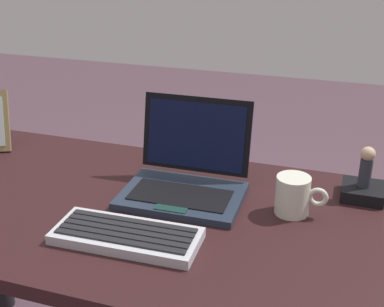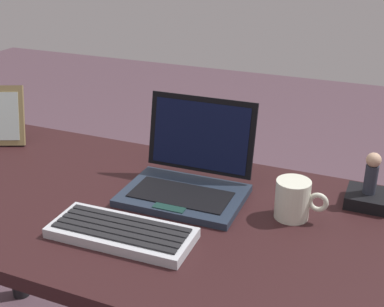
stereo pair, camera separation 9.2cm
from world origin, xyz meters
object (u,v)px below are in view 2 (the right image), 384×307
(laptop_front, at_px, (189,176))
(external_keyboard, at_px, (122,232))
(photo_frame, at_px, (1,116))
(figurine, at_px, (372,172))
(figurine_stand, at_px, (368,198))
(coffee_mug, at_px, (293,199))

(laptop_front, bearing_deg, external_keyboard, -101.71)
(laptop_front, relative_size, photo_frame, 1.67)
(external_keyboard, xyz_separation_m, figurine, (0.49, 0.37, 0.08))
(photo_frame, xyz_separation_m, figurine_stand, (1.11, 0.04, -0.08))
(figurine_stand, bearing_deg, laptop_front, -164.92)
(external_keyboard, bearing_deg, photo_frame, 152.17)
(external_keyboard, distance_m, photo_frame, 0.71)
(figurine_stand, distance_m, coffee_mug, 0.21)
(external_keyboard, relative_size, photo_frame, 1.77)
(laptop_front, height_order, figurine_stand, laptop_front)
(laptop_front, height_order, figurine, laptop_front)
(external_keyboard, distance_m, figurine, 0.62)
(laptop_front, relative_size, figurine_stand, 2.95)
(laptop_front, relative_size, figurine, 2.87)
(photo_frame, xyz_separation_m, coffee_mug, (0.95, -0.09, -0.04))
(laptop_front, relative_size, external_keyboard, 0.94)
(figurine_stand, bearing_deg, external_keyboard, -142.76)
(figurine, height_order, coffee_mug, figurine)
(laptop_front, xyz_separation_m, external_keyboard, (-0.05, -0.25, -0.03))
(figurine, relative_size, coffee_mug, 0.86)
(photo_frame, relative_size, figurine, 1.73)
(figurine_stand, relative_size, figurine, 0.97)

